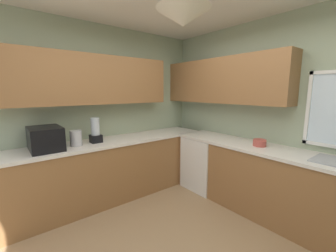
% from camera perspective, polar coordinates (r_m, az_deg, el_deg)
% --- Properties ---
extents(room_shell, '(4.01, 3.67, 2.70)m').
position_cam_1_polar(room_shell, '(2.43, 6.76, 12.49)').
color(room_shell, '#9EAD8E').
rests_on(room_shell, ground_plane).
extents(counter_run_left, '(0.65, 3.28, 0.91)m').
position_cam_1_polar(counter_run_left, '(3.43, -15.52, -11.20)').
color(counter_run_left, olive).
rests_on(counter_run_left, ground_plane).
extents(counter_run_back, '(3.10, 0.65, 0.91)m').
position_cam_1_polar(counter_run_back, '(3.15, 27.22, -13.83)').
color(counter_run_back, olive).
rests_on(counter_run_back, ground_plane).
extents(dishwasher, '(0.60, 0.60, 0.87)m').
position_cam_1_polar(dishwasher, '(3.73, 9.94, -9.69)').
color(dishwasher, white).
rests_on(dishwasher, ground_plane).
extents(microwave, '(0.48, 0.36, 0.29)m').
position_cam_1_polar(microwave, '(3.06, -30.01, -2.95)').
color(microwave, black).
rests_on(microwave, counter_run_left).
extents(kettle, '(0.15, 0.15, 0.21)m').
position_cam_1_polar(kettle, '(3.12, -23.46, -2.99)').
color(kettle, '#B7B7BC').
rests_on(kettle, counter_run_left).
extents(bowl, '(0.17, 0.17, 0.09)m').
position_cam_1_polar(bowl, '(3.11, 23.36, -4.16)').
color(bowl, '#B74C42').
rests_on(bowl, counter_run_back).
extents(blender_appliance, '(0.15, 0.15, 0.36)m').
position_cam_1_polar(blender_appliance, '(3.21, -18.88, -1.37)').
color(blender_appliance, black).
rests_on(blender_appliance, counter_run_left).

